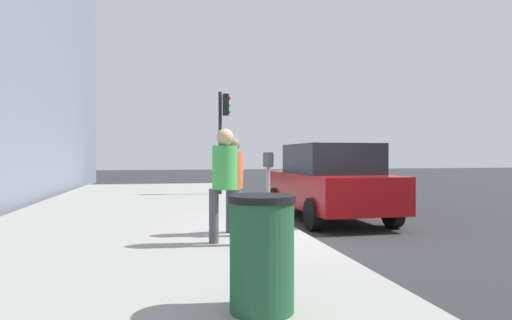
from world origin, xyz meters
The scene contains 8 objects.
ground_plane centered at (0.00, 0.00, 0.00)m, with size 80.00×80.00×0.00m, color #2B2B2D.
sidewalk_slab centered at (0.00, 3.00, 0.07)m, with size 28.00×6.00×0.15m, color gray.
parking_meter centered at (-0.18, 0.61, 1.17)m, with size 0.36×0.12×1.41m.
pedestrian_at_meter centered at (-0.26, 1.26, 1.12)m, with size 0.51×0.36×1.67m.
pedestrian_bystander centered at (-1.09, 1.50, 1.19)m, with size 0.38×0.46×1.77m.
parked_sedan_near centered at (2.03, -1.35, 0.89)m, with size 4.44×2.04×1.77m.
traffic_signal centered at (7.77, 0.42, 2.58)m, with size 0.24×0.44×3.60m.
trash_bin centered at (-4.06, 1.56, 0.66)m, with size 0.59×0.59×1.01m.
Camera 1 is at (-7.82, 2.37, 1.50)m, focal length 31.19 mm.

